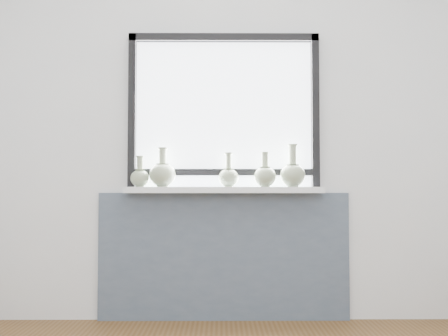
{
  "coord_description": "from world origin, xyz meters",
  "views": [
    {
      "loc": [
        -0.02,
        -1.62,
        0.88
      ],
      "look_at": [
        0.0,
        1.55,
        1.02
      ],
      "focal_mm": 40.0,
      "sensor_mm": 36.0,
      "label": 1
    }
  ],
  "objects_px": {
    "windowsill": "(224,190)",
    "vase_e": "(293,173)",
    "vase_a": "(140,177)",
    "vase_b": "(162,173)",
    "vase_c": "(229,176)",
    "vase_d": "(265,175)"
  },
  "relations": [
    {
      "from": "windowsill",
      "to": "vase_b",
      "type": "xyz_separation_m",
      "value": [
        -0.41,
        -0.01,
        0.11
      ]
    },
    {
      "from": "vase_c",
      "to": "vase_e",
      "type": "relative_size",
      "value": 0.81
    },
    {
      "from": "vase_c",
      "to": "vase_d",
      "type": "bearing_deg",
      "value": -8.74
    },
    {
      "from": "vase_a",
      "to": "vase_b",
      "type": "distance_m",
      "value": 0.15
    },
    {
      "from": "vase_b",
      "to": "vase_c",
      "type": "height_order",
      "value": "vase_b"
    },
    {
      "from": "vase_a",
      "to": "windowsill",
      "type": "bearing_deg",
      "value": 1.29
    },
    {
      "from": "vase_c",
      "to": "vase_b",
      "type": "bearing_deg",
      "value": -177.36
    },
    {
      "from": "vase_d",
      "to": "vase_b",
      "type": "bearing_deg",
      "value": 178.59
    },
    {
      "from": "vase_d",
      "to": "windowsill",
      "type": "bearing_deg",
      "value": 174.03
    },
    {
      "from": "windowsill",
      "to": "vase_d",
      "type": "distance_m",
      "value": 0.29
    },
    {
      "from": "vase_d",
      "to": "vase_e",
      "type": "height_order",
      "value": "vase_e"
    },
    {
      "from": "windowsill",
      "to": "vase_a",
      "type": "bearing_deg",
      "value": -178.71
    },
    {
      "from": "windowsill",
      "to": "vase_e",
      "type": "height_order",
      "value": "vase_e"
    },
    {
      "from": "vase_a",
      "to": "vase_d",
      "type": "xyz_separation_m",
      "value": [
        0.83,
        -0.02,
        0.01
      ]
    },
    {
      "from": "vase_b",
      "to": "vase_c",
      "type": "xyz_separation_m",
      "value": [
        0.44,
        0.02,
        -0.02
      ]
    },
    {
      "from": "windowsill",
      "to": "vase_e",
      "type": "bearing_deg",
      "value": -1.55
    },
    {
      "from": "vase_a",
      "to": "vase_b",
      "type": "height_order",
      "value": "vase_b"
    },
    {
      "from": "vase_c",
      "to": "vase_d",
      "type": "xyz_separation_m",
      "value": [
        0.24,
        -0.04,
        0.0
      ]
    },
    {
      "from": "vase_a",
      "to": "vase_c",
      "type": "xyz_separation_m",
      "value": [
        0.59,
        0.02,
        0.0
      ]
    },
    {
      "from": "vase_a",
      "to": "vase_d",
      "type": "height_order",
      "value": "vase_d"
    },
    {
      "from": "vase_c",
      "to": "vase_e",
      "type": "bearing_deg",
      "value": -2.81
    },
    {
      "from": "vase_b",
      "to": "vase_e",
      "type": "bearing_deg",
      "value": -0.04
    }
  ]
}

